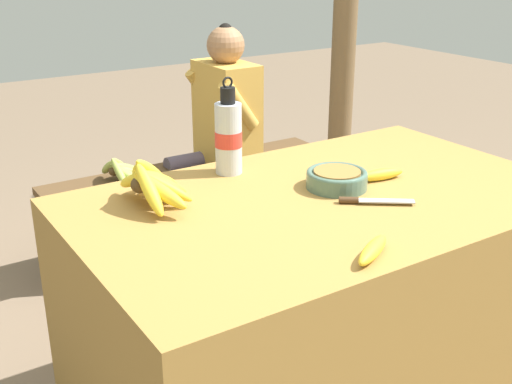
% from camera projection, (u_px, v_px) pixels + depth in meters
% --- Properties ---
extents(market_counter, '(1.47, 0.89, 0.74)m').
position_uv_depth(market_counter, '(321.00, 305.00, 2.01)').
color(market_counter, olive).
rests_on(market_counter, ground_plane).
extents(banana_bunch_ripe, '(0.17, 0.31, 0.15)m').
position_uv_depth(banana_bunch_ripe, '(152.00, 182.00, 1.79)').
color(banana_bunch_ripe, '#4C381E').
rests_on(banana_bunch_ripe, market_counter).
extents(serving_bowl, '(0.18, 0.18, 0.05)m').
position_uv_depth(serving_bowl, '(337.00, 178.00, 1.93)').
color(serving_bowl, '#4C6B5B').
rests_on(serving_bowl, market_counter).
extents(water_bottle, '(0.09, 0.09, 0.31)m').
position_uv_depth(water_bottle, '(228.00, 136.00, 2.02)').
color(water_bottle, silver).
rests_on(water_bottle, market_counter).
extents(loose_banana_front, '(0.16, 0.11, 0.04)m').
position_uv_depth(loose_banana_front, '(373.00, 250.00, 1.51)').
color(loose_banana_front, yellow).
rests_on(loose_banana_front, market_counter).
extents(loose_banana_side, '(0.17, 0.06, 0.04)m').
position_uv_depth(loose_banana_side, '(380.00, 175.00, 2.00)').
color(loose_banana_side, yellow).
rests_on(loose_banana_side, market_counter).
extents(knife, '(0.19, 0.14, 0.02)m').
position_uv_depth(knife, '(365.00, 201.00, 1.82)').
color(knife, '#BCBCC1').
rests_on(knife, market_counter).
extents(wooden_bench, '(1.46, 0.32, 0.41)m').
position_uv_depth(wooden_bench, '(194.00, 181.00, 3.13)').
color(wooden_bench, brown).
rests_on(wooden_bench, ground_plane).
extents(seated_vendor, '(0.40, 0.39, 1.09)m').
position_uv_depth(seated_vendor, '(219.00, 124.00, 3.07)').
color(seated_vendor, '#564C60').
rests_on(seated_vendor, ground_plane).
extents(banana_bunch_green, '(0.18, 0.27, 0.13)m').
position_uv_depth(banana_bunch_green, '(120.00, 169.00, 2.90)').
color(banana_bunch_green, '#4C381E').
rests_on(banana_bunch_green, wooden_bench).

